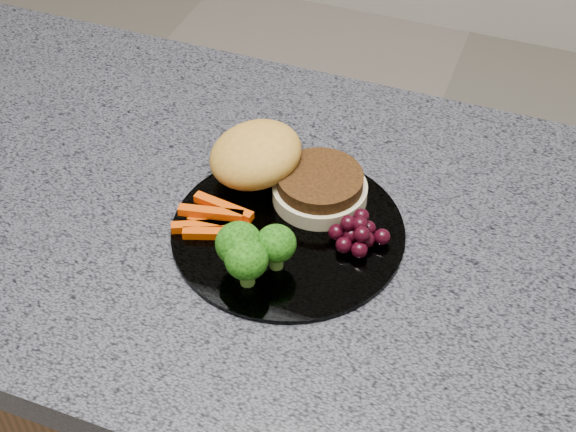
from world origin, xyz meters
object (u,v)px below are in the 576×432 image
object	(u,v)px
plate	(288,231)
grape_bunch	(357,233)
island_cabinet	(252,429)
burger	(278,169)

from	to	relation	value
plate	grape_bunch	world-z (taller)	grape_bunch
island_cabinet	plate	size ratio (longest dim) A/B	4.62
plate	grape_bunch	bearing A→B (deg)	6.70
burger	grape_bunch	bearing A→B (deg)	-38.70
burger	grape_bunch	distance (m)	0.13
island_cabinet	burger	size ratio (longest dim) A/B	5.66
island_cabinet	grape_bunch	world-z (taller)	grape_bunch
island_cabinet	plate	world-z (taller)	plate
burger	plate	bearing A→B (deg)	-73.23
plate	burger	world-z (taller)	burger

